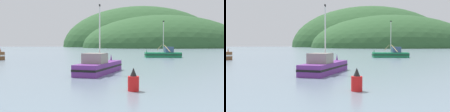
# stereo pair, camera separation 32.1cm
# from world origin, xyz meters

# --- Properties ---
(hill_mid_right) EXTENTS (161.15, 128.92, 80.56)m
(hill_mid_right) POSITION_xyz_m (100.73, 248.64, 0.00)
(hill_mid_right) COLOR #2D562D
(hill_mid_right) RESTS_ON ground
(hill_mid_left) EXTENTS (128.28, 102.62, 49.64)m
(hill_mid_left) POSITION_xyz_m (90.52, 185.09, 0.00)
(hill_mid_left) COLOR #2D562D
(hill_mid_left) RESTS_ON ground
(fishing_boat_purple) EXTENTS (6.22, 7.73, 6.42)m
(fishing_boat_purple) POSITION_xyz_m (-4.22, 22.96, 0.66)
(fishing_boat_purple) COLOR #6B2D84
(fishing_boat_purple) RESTS_ON ground
(fishing_boat_green) EXTENTS (7.64, 13.29, 7.41)m
(fishing_boat_green) POSITION_xyz_m (15.62, 47.39, 0.71)
(fishing_boat_green) COLOR #197A47
(fishing_boat_green) RESTS_ON ground
(channel_buoy) EXTENTS (0.66, 0.66, 1.36)m
(channel_buoy) POSITION_xyz_m (-4.69, 13.26, 0.55)
(channel_buoy) COLOR red
(channel_buoy) RESTS_ON ground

